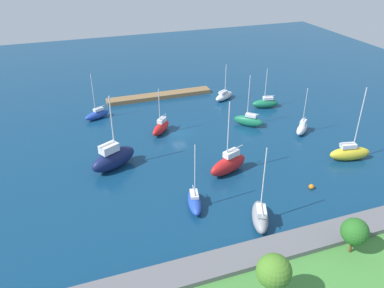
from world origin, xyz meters
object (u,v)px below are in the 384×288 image
sailboat_blue_off_beacon (194,202)px  sailboat_red_center_basin (228,164)px  sailboat_navy_along_channel (113,158)px  sailboat_gray_far_south (260,216)px  pier_dock (159,96)px  sailboat_green_outer_mooring (248,121)px  sailboat_blue_west_end (97,114)px  mooring_buoy_orange (311,187)px  sailboat_red_by_breakwater (161,127)px  sailboat_white_lone_south (302,128)px  park_tree_center (355,232)px  sailboat_green_mid_basin (266,103)px  sailboat_yellow_far_north (350,153)px  sailboat_white_inner_mooring (224,96)px  park_tree_mideast (274,272)px

sailboat_blue_off_beacon → sailboat_red_center_basin: bearing=141.6°
sailboat_navy_along_channel → sailboat_gray_far_south: 25.06m
pier_dock → sailboat_gray_far_south: (-0.80, 46.03, 0.74)m
sailboat_red_center_basin → sailboat_green_outer_mooring: sailboat_red_center_basin is taller
sailboat_blue_west_end → sailboat_navy_along_channel: (-0.06, 19.75, 0.89)m
pier_dock → mooring_buoy_orange: size_ratio=30.77×
sailboat_red_by_breakwater → sailboat_white_lone_south: 26.27m
mooring_buoy_orange → sailboat_blue_west_end: bearing=-53.2°
pier_dock → sailboat_white_lone_south: (-20.42, 25.84, 0.56)m
park_tree_center → sailboat_green_mid_basin: sailboat_green_mid_basin is taller
sailboat_green_mid_basin → sailboat_yellow_far_north: 23.86m
sailboat_white_inner_mooring → sailboat_navy_along_channel: bearing=-174.5°
sailboat_white_inner_mooring → sailboat_white_lone_south: bearing=-100.9°
sailboat_green_outer_mooring → sailboat_red_by_breakwater: sailboat_green_outer_mooring is taller
sailboat_gray_far_south → sailboat_blue_off_beacon: (6.77, -6.00, -0.26)m
sailboat_blue_off_beacon → sailboat_red_by_breakwater: bearing=-171.5°
sailboat_blue_west_end → pier_dock: bearing=178.1°
park_tree_center → mooring_buoy_orange: (-3.85, -12.96, -3.41)m
pier_dock → sailboat_blue_off_beacon: bearing=81.5°
sailboat_blue_off_beacon → sailboat_navy_along_channel: bearing=-135.1°
sailboat_white_lone_south → sailboat_red_center_basin: bearing=-18.7°
sailboat_green_outer_mooring → sailboat_gray_far_south: bearing=110.4°
sailboat_red_center_basin → sailboat_yellow_far_north: sailboat_yellow_far_north is taller
sailboat_blue_west_end → sailboat_gray_far_south: sailboat_gray_far_south is taller
sailboat_yellow_far_north → sailboat_blue_off_beacon: sailboat_yellow_far_north is taller
mooring_buoy_orange → sailboat_green_mid_basin: bearing=-106.0°
sailboat_red_center_basin → park_tree_center: bearing=85.4°
sailboat_green_mid_basin → sailboat_red_by_breakwater: 24.51m
park_tree_center → sailboat_green_mid_basin: (-12.12, -41.70, -2.76)m
sailboat_green_mid_basin → mooring_buoy_orange: bearing=86.4°
park_tree_mideast → sailboat_yellow_far_north: (-26.70, -21.07, -3.77)m
sailboat_green_mid_basin → mooring_buoy_orange: (8.26, 28.74, -0.65)m
sailboat_gray_far_south → sailboat_red_center_basin: bearing=17.9°
sailboat_blue_west_end → sailboat_green_outer_mooring: 30.15m
park_tree_center → sailboat_yellow_far_north: 23.24m
sailboat_green_mid_basin → sailboat_blue_west_end: sailboat_blue_west_end is taller
sailboat_red_center_basin → sailboat_navy_along_channel: 18.12m
sailboat_yellow_far_north → sailboat_navy_along_channel: bearing=175.6°
sailboat_navy_along_channel → park_tree_center: bearing=-79.9°
sailboat_gray_far_south → sailboat_white_lone_south: 28.16m
park_tree_mideast → sailboat_green_mid_basin: bearing=-118.5°
pier_dock → sailboat_green_mid_basin: 23.75m
sailboat_blue_off_beacon → park_tree_mideast: bearing=17.5°
park_tree_mideast → sailboat_green_outer_mooring: bearing=-113.9°
park_tree_mideast → sailboat_white_inner_mooring: size_ratio=0.75×
pier_dock → sailboat_red_center_basin: bearing=93.3°
sailboat_white_inner_mooring → sailboat_green_outer_mooring: (0.93, 13.82, 0.23)m
sailboat_yellow_far_north → sailboat_blue_off_beacon: size_ratio=1.28×
mooring_buoy_orange → sailboat_green_outer_mooring: bearing=-92.1°
sailboat_red_by_breakwater → sailboat_gray_far_south: bearing=52.3°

